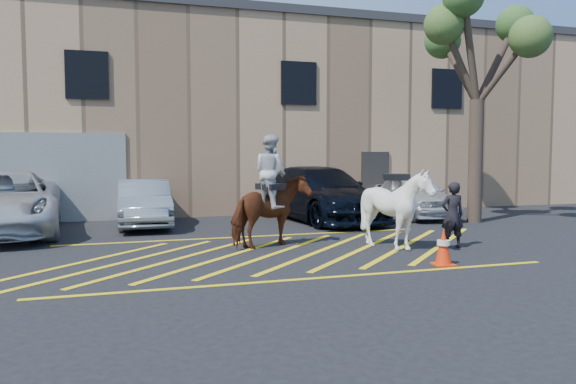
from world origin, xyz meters
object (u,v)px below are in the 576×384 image
object	(u,v)px
car_white_suv	(414,196)
saddled_white	(396,209)
car_blue_suv	(320,194)
tree	(478,37)
traffic_cone	(443,246)
car_silver_sedan	(144,203)
mounted_bay	(271,202)
handler	(452,215)
car_white_pickup	(2,203)

from	to	relation	value
car_white_suv	saddled_white	world-z (taller)	saddled_white
car_blue_suv	tree	xyz separation A→B (m)	(4.39, -1.98, 4.83)
car_blue_suv	tree	size ratio (longest dim) A/B	0.81
traffic_cone	tree	distance (m)	8.93
car_silver_sedan	mounted_bay	xyz separation A→B (m)	(2.57, -4.63, 0.36)
mounted_bay	tree	distance (m)	8.99
handler	traffic_cone	bearing A→B (deg)	58.89
car_white_pickup	mounted_bay	xyz separation A→B (m)	(6.28, -3.99, 0.20)
car_silver_sedan	traffic_cone	xyz separation A→B (m)	(5.23, -7.64, -0.32)
saddled_white	car_white_pickup	bearing A→B (deg)	149.90
mounted_bay	tree	xyz separation A→B (m)	(7.31, 2.43, 4.64)
car_silver_sedan	traffic_cone	bearing A→B (deg)	-53.95
car_white_pickup	tree	bearing A→B (deg)	-10.41
car_blue_suv	traffic_cone	xyz separation A→B (m)	(-0.26, -7.43, -0.49)
car_white_pickup	saddled_white	distance (m)	10.28
car_blue_suv	saddled_white	bearing A→B (deg)	-100.38
car_white_pickup	traffic_cone	distance (m)	11.36
tree	car_silver_sedan	bearing A→B (deg)	167.45
car_white_suv	traffic_cone	world-z (taller)	car_white_suv
car_white_pickup	handler	world-z (taller)	car_white_pickup
car_white_pickup	mounted_bay	distance (m)	7.44
handler	car_white_suv	bearing A→B (deg)	-104.92
car_blue_suv	traffic_cone	bearing A→B (deg)	-99.32
mounted_bay	traffic_cone	world-z (taller)	mounted_bay
saddled_white	tree	xyz separation A→B (m)	(4.69, 3.59, 4.76)
mounted_bay	traffic_cone	bearing A→B (deg)	-48.62
car_silver_sedan	handler	xyz separation A→B (m)	(6.52, -6.01, 0.07)
traffic_cone	tree	bearing A→B (deg)	49.48
car_white_pickup	traffic_cone	bearing A→B (deg)	-41.97
car_silver_sedan	car_white_suv	xyz separation A→B (m)	(8.84, -0.33, 0.04)
saddled_white	traffic_cone	size ratio (longest dim) A/B	2.88
handler	traffic_cone	world-z (taller)	handler
car_white_pickup	mounted_bay	bearing A→B (deg)	-36.32
mounted_bay	car_silver_sedan	bearing A→B (deg)	119.05
car_white_suv	traffic_cone	xyz separation A→B (m)	(-3.61, -7.32, -0.36)
handler	mounted_bay	world-z (taller)	mounted_bay
car_silver_sedan	mounted_bay	bearing A→B (deg)	-59.26
car_blue_suv	car_white_suv	bearing A→B (deg)	-9.24
saddled_white	traffic_cone	distance (m)	1.94
car_white_suv	mounted_bay	distance (m)	7.61
car_blue_suv	traffic_cone	distance (m)	7.45
car_white_suv	tree	size ratio (longest dim) A/B	0.58
handler	saddled_white	xyz separation A→B (m)	(-1.33, 0.22, 0.17)
car_silver_sedan	car_blue_suv	size ratio (longest dim) A/B	0.71
car_white_pickup	car_blue_suv	distance (m)	9.20
car_blue_suv	handler	xyz separation A→B (m)	(1.03, -5.79, -0.10)
car_white_pickup	car_white_suv	bearing A→B (deg)	-2.43
car_white_pickup	car_silver_sedan	distance (m)	3.76
car_silver_sedan	car_blue_suv	xyz separation A→B (m)	(5.49, -0.21, 0.17)
car_blue_suv	traffic_cone	world-z (taller)	car_blue_suv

